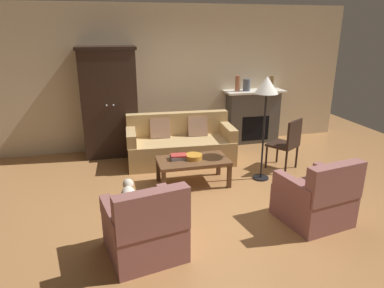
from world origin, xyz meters
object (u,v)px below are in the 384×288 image
(armchair_near_right, at_px, (316,199))
(mantel_vase_terracotta, at_px, (238,83))
(armoire, at_px, (109,103))
(couch, at_px, (180,145))
(coffee_table, at_px, (193,162))
(mantel_vase_bronze, at_px, (272,83))
(side_chair_wooden, at_px, (288,141))
(floor_lamp, at_px, (266,91))
(armchair_near_left, at_px, (145,229))
(fruit_bowl, at_px, (194,157))
(book_stack, at_px, (178,157))
(fireplace, at_px, (253,116))
(mantel_vase_slate, at_px, (247,85))
(dog, at_px, (128,195))

(armchair_near_right, bearing_deg, mantel_vase_terracotta, 86.88)
(armoire, bearing_deg, couch, -29.88)
(couch, relative_size, coffee_table, 1.79)
(couch, bearing_deg, mantel_vase_bronze, 19.32)
(side_chair_wooden, relative_size, floor_lamp, 0.54)
(armchair_near_left, bearing_deg, armoire, 93.91)
(mantel_vase_terracotta, bearing_deg, armoire, -178.66)
(fruit_bowl, relative_size, book_stack, 1.08)
(fireplace, height_order, book_stack, fireplace)
(mantel_vase_bronze, bearing_deg, mantel_vase_terracotta, 180.00)
(armchair_near_left, bearing_deg, coffee_table, 59.93)
(book_stack, xyz_separation_m, armchair_near_left, (-0.72, -1.69, -0.14))
(coffee_table, distance_m, mantel_vase_terracotta, 2.44)
(armoire, bearing_deg, coffee_table, -55.68)
(fireplace, bearing_deg, side_chair_wooden, -91.86)
(armoire, bearing_deg, book_stack, -60.13)
(couch, bearing_deg, armchair_near_right, -64.47)
(coffee_table, height_order, mantel_vase_bronze, mantel_vase_bronze)
(armoire, bearing_deg, floor_lamp, -37.71)
(book_stack, distance_m, mantel_vase_terracotta, 2.50)
(mantel_vase_slate, relative_size, mantel_vase_bronze, 0.84)
(book_stack, distance_m, armchair_near_right, 2.11)
(fireplace, height_order, fruit_bowl, fireplace)
(coffee_table, xyz_separation_m, mantel_vase_bronze, (2.16, 1.78, 0.90))
(fireplace, distance_m, dog, 3.74)
(coffee_table, relative_size, dog, 1.92)
(couch, bearing_deg, mantel_vase_slate, 25.42)
(fruit_bowl, bearing_deg, armoire, 125.05)
(armchair_near_left, xyz_separation_m, armchair_near_right, (2.16, 0.16, 0.00))
(couch, xyz_separation_m, side_chair_wooden, (1.70, -0.84, 0.19))
(book_stack, height_order, armchair_near_right, armchair_near_right)
(mantel_vase_slate, bearing_deg, book_stack, -136.53)
(side_chair_wooden, bearing_deg, armchair_near_left, -145.64)
(fruit_bowl, xyz_separation_m, mantel_vase_terracotta, (1.38, 1.75, 0.82))
(armoire, distance_m, dog, 2.48)
(mantel_vase_slate, distance_m, armchair_near_right, 3.40)
(armoire, height_order, coffee_table, armoire)
(couch, distance_m, mantel_vase_slate, 1.97)
(fireplace, relative_size, side_chair_wooden, 1.40)
(book_stack, distance_m, armchair_near_left, 1.84)
(fireplace, height_order, couch, fireplace)
(fireplace, relative_size, mantel_vase_terracotta, 3.98)
(mantel_vase_bronze, relative_size, dog, 0.50)
(couch, xyz_separation_m, dog, (-1.07, -1.66, -0.07))
(coffee_table, relative_size, armchair_near_left, 1.22)
(mantel_vase_terracotta, distance_m, side_chair_wooden, 1.79)
(dog, bearing_deg, coffee_table, 31.01)
(armoire, relative_size, fruit_bowl, 7.47)
(mantel_vase_bronze, distance_m, dog, 4.14)
(side_chair_wooden, relative_size, dog, 1.57)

